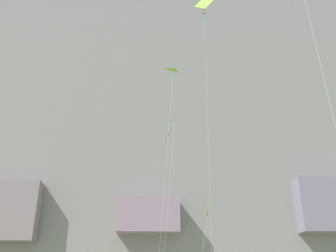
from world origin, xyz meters
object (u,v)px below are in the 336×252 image
at_px(kite_diamond_high_left, 207,213).
at_px(kite_banner_mid_left, 170,150).
at_px(kite_delta_far_right, 174,78).
at_px(kite_diamond_low_right, 204,7).

bearing_deg(kite_diamond_high_left, kite_banner_mid_left, 122.51).
bearing_deg(kite_delta_far_right, kite_diamond_high_left, 6.28).
bearing_deg(kite_diamond_low_right, kite_diamond_high_left, -123.72).
relative_size(kite_delta_far_right, kite_diamond_low_right, 0.66).
bearing_deg(kite_diamond_low_right, kite_banner_mid_left, 138.71).
height_order(kite_banner_mid_left, kite_diamond_low_right, kite_diamond_low_right).
xyz_separation_m(kite_banner_mid_left, kite_diamond_high_left, (3.10, -4.86, -7.75)).
bearing_deg(kite_diamond_high_left, kite_delta_far_right, -173.72).
distance_m(kite_delta_far_right, kite_diamond_high_left, 14.20).
relative_size(kite_banner_mid_left, kite_diamond_high_left, 1.94).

